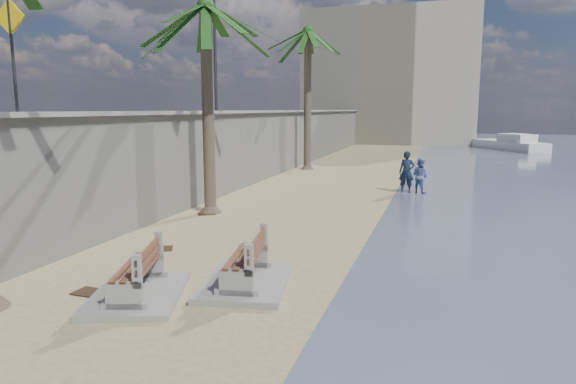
{
  "coord_description": "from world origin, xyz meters",
  "views": [
    {
      "loc": [
        3.92,
        -7.61,
        3.67
      ],
      "look_at": [
        -0.5,
        7.0,
        1.2
      ],
      "focal_mm": 32.0,
      "sensor_mm": 36.0,
      "label": 1
    }
  ],
  "objects_px": {
    "palm_mid": "(206,9)",
    "person_a": "(407,169)",
    "bench_far": "(245,265)",
    "yacht_far": "(509,146)",
    "person_b": "(420,174)",
    "palm_back": "(308,33)",
    "bench_near": "(137,276)"
  },
  "relations": [
    {
      "from": "palm_back",
      "to": "person_b",
      "type": "xyz_separation_m",
      "value": [
        7.07,
        -7.37,
        -7.29
      ]
    },
    {
      "from": "palm_mid",
      "to": "person_b",
      "type": "bearing_deg",
      "value": 43.78
    },
    {
      "from": "palm_mid",
      "to": "yacht_far",
      "type": "relative_size",
      "value": 0.99
    },
    {
      "from": "bench_far",
      "to": "person_b",
      "type": "height_order",
      "value": "person_b"
    },
    {
      "from": "person_a",
      "to": "person_b",
      "type": "xyz_separation_m",
      "value": [
        0.57,
        0.13,
        -0.21
      ]
    },
    {
      "from": "palm_mid",
      "to": "palm_back",
      "type": "relative_size",
      "value": 0.87
    },
    {
      "from": "bench_far",
      "to": "palm_back",
      "type": "bearing_deg",
      "value": 101.24
    },
    {
      "from": "person_b",
      "to": "bench_far",
      "type": "bearing_deg",
      "value": 109.48
    },
    {
      "from": "palm_mid",
      "to": "palm_back",
      "type": "distance_m",
      "value": 14.09
    },
    {
      "from": "palm_mid",
      "to": "person_a",
      "type": "xyz_separation_m",
      "value": [
        6.4,
        6.55,
        -5.95
      ]
    },
    {
      "from": "bench_far",
      "to": "yacht_far",
      "type": "distance_m",
      "value": 42.16
    },
    {
      "from": "person_b",
      "to": "yacht_far",
      "type": "distance_m",
      "value": 28.33
    },
    {
      "from": "palm_mid",
      "to": "yacht_far",
      "type": "height_order",
      "value": "palm_mid"
    },
    {
      "from": "palm_back",
      "to": "person_a",
      "type": "distance_m",
      "value": 12.18
    },
    {
      "from": "bench_near",
      "to": "palm_back",
      "type": "relative_size",
      "value": 0.31
    },
    {
      "from": "bench_near",
      "to": "palm_mid",
      "type": "xyz_separation_m",
      "value": [
        -2.27,
        8.1,
        6.57
      ]
    },
    {
      "from": "palm_back",
      "to": "yacht_far",
      "type": "distance_m",
      "value": 25.61
    },
    {
      "from": "yacht_far",
      "to": "palm_mid",
      "type": "bearing_deg",
      "value": 127.74
    },
    {
      "from": "bench_near",
      "to": "palm_mid",
      "type": "distance_m",
      "value": 10.68
    },
    {
      "from": "person_a",
      "to": "bench_far",
      "type": "bearing_deg",
      "value": -97.1
    },
    {
      "from": "bench_far",
      "to": "yacht_far",
      "type": "height_order",
      "value": "yacht_far"
    },
    {
      "from": "person_b",
      "to": "palm_mid",
      "type": "bearing_deg",
      "value": 75.43
    },
    {
      "from": "palm_mid",
      "to": "palm_back",
      "type": "bearing_deg",
      "value": 90.41
    },
    {
      "from": "palm_back",
      "to": "person_b",
      "type": "height_order",
      "value": "palm_back"
    },
    {
      "from": "bench_near",
      "to": "bench_far",
      "type": "height_order",
      "value": "bench_far"
    },
    {
      "from": "yacht_far",
      "to": "bench_near",
      "type": "bearing_deg",
      "value": 134.45
    },
    {
      "from": "bench_far",
      "to": "yacht_far",
      "type": "relative_size",
      "value": 0.34
    },
    {
      "from": "person_b",
      "to": "person_a",
      "type": "bearing_deg",
      "value": 44.34
    },
    {
      "from": "bench_near",
      "to": "palm_mid",
      "type": "relative_size",
      "value": 0.36
    },
    {
      "from": "bench_near",
      "to": "yacht_far",
      "type": "bearing_deg",
      "value": 74.96
    },
    {
      "from": "palm_back",
      "to": "person_a",
      "type": "relative_size",
      "value": 4.32
    },
    {
      "from": "bench_far",
      "to": "palm_mid",
      "type": "height_order",
      "value": "palm_mid"
    }
  ]
}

